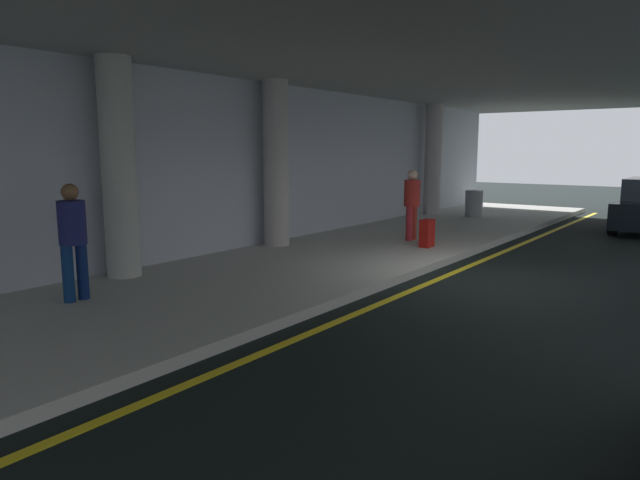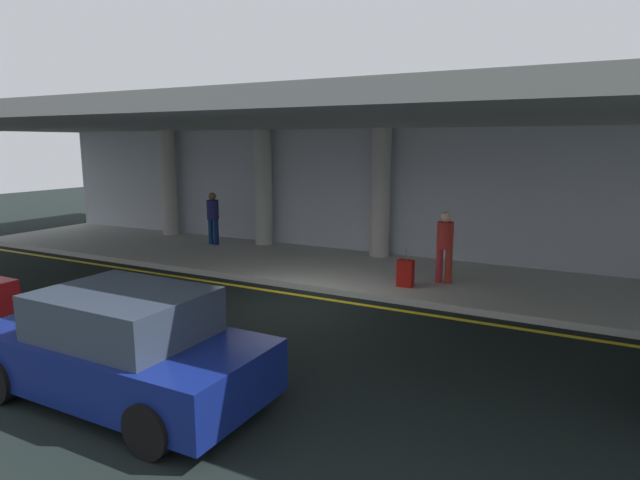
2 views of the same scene
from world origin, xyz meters
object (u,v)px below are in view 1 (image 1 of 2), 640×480
Objects in this scene: traveler_with_luggage at (73,234)px; suitcase_upright_primary at (427,233)px; support_column_center at (276,164)px; support_column_left_mid at (119,169)px; trash_bin_steel at (474,203)px; support_column_right_mid at (433,159)px; person_waiting_for_ride at (412,200)px.

traveler_with_luggage is 1.87× the size of suitcase_upright_primary.
suitcase_upright_primary is (1.78, -2.87, -1.51)m from support_column_center.
support_column_left_mid is at bearing 131.02° from suitcase_upright_primary.
trash_bin_steel is at bearing 36.36° from traveler_with_luggage.
support_column_left_mid is 12.20m from trash_bin_steel.
suitcase_upright_primary is (7.15, -2.01, -0.65)m from traveler_with_luggage.
support_column_center is at bearing 180.00° from support_column_right_mid.
support_column_left_mid is 4.29× the size of trash_bin_steel.
traveler_with_luggage reaches higher than suitcase_upright_primary.
support_column_center reaches higher than suitcase_upright_primary.
person_waiting_for_ride is at bearing -173.35° from trash_bin_steel.
traveler_with_luggage is 7.46m from suitcase_upright_primary.
support_column_right_mid is 7.02m from suitcase_upright_primary.
traveler_with_luggage is (-13.38, -0.85, -0.86)m from support_column_right_mid.
suitcase_upright_primary reaches higher than trash_bin_steel.
support_column_right_mid is 13.43m from traveler_with_luggage.
support_column_left_mid is at bearing 109.15° from person_waiting_for_ride.
support_column_left_mid is 2.17× the size of traveler_with_luggage.
support_column_center is 4.29× the size of trash_bin_steel.
support_column_left_mid reaches higher than trash_bin_steel.
support_column_left_mid reaches higher than person_waiting_for_ride.
support_column_center is at bearing 99.20° from suitcase_upright_primary.
suitcase_upright_primary is at bearing 23.28° from traveler_with_luggage.
trash_bin_steel is (13.40, -0.62, -0.54)m from traveler_with_luggage.
traveler_with_luggage is 1.98× the size of trash_bin_steel.
support_column_center and support_column_right_mid have the same top height.
suitcase_upright_primary is at bearing -58.20° from support_column_center.
traveler_with_luggage and person_waiting_for_ride have the same top height.
support_column_left_mid is 1.00× the size of support_column_right_mid.
person_waiting_for_ride is (2.46, -2.12, -0.86)m from support_column_center.
support_column_left_mid is 6.62m from suitcase_upright_primary.
support_column_right_mid is 2.17× the size of traveler_with_luggage.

